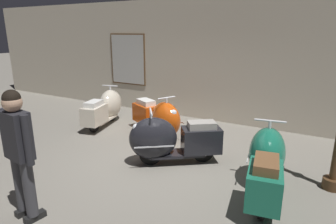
# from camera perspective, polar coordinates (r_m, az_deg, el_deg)

# --- Properties ---
(ground_plane) EXTENTS (60.00, 60.00, 0.00)m
(ground_plane) POSITION_cam_1_polar(r_m,az_deg,el_deg) (5.67, -3.29, -9.93)
(ground_plane) COLOR slate
(showroom_back_wall) EXTENTS (18.00, 0.24, 3.33)m
(showroom_back_wall) POSITION_cam_1_polar(r_m,az_deg,el_deg) (8.06, 9.03, 9.96)
(showroom_back_wall) COLOR #BCB29E
(showroom_back_wall) RESTS_ON ground
(scooter_0) EXTENTS (0.85, 1.74, 1.02)m
(scooter_0) POSITION_cam_1_polar(r_m,az_deg,el_deg) (7.93, -12.19, 0.89)
(scooter_0) COLOR black
(scooter_0) RESTS_ON ground
(scooter_1) EXTENTS (1.73, 1.18, 1.03)m
(scooter_1) POSITION_cam_1_polar(r_m,az_deg,el_deg) (6.81, -1.73, -1.16)
(scooter_1) COLOR black
(scooter_1) RESTS_ON ground
(scooter_2) EXTENTS (1.69, 1.42, 1.06)m
(scooter_2) POSITION_cam_1_polar(r_m,az_deg,el_deg) (5.43, 0.01, -5.51)
(scooter_2) COLOR black
(scooter_2) RESTS_ON ground
(scooter_3) EXTENTS (0.78, 1.84, 1.09)m
(scooter_3) POSITION_cam_1_polar(r_m,az_deg,el_deg) (4.76, 18.88, -9.41)
(scooter_3) COLOR black
(scooter_3) RESTS_ON ground
(visitor_0) EXTENTS (0.60, 0.32, 1.78)m
(visitor_0) POSITION_cam_1_polar(r_m,az_deg,el_deg) (4.14, -27.45, -6.24)
(visitor_0) COLOR black
(visitor_0) RESTS_ON ground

